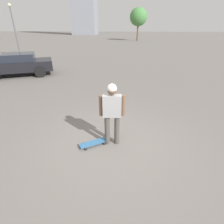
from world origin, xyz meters
name	(u,v)px	position (x,y,z in m)	size (l,w,h in m)	color
ground_plane	(112,143)	(0.00, 0.00, 0.00)	(220.00, 220.00, 0.00)	slate
person	(112,109)	(0.00, 0.00, 1.05)	(0.24, 0.65, 1.72)	#4C4742
skateboard	(94,143)	(0.14, -0.49, 0.06)	(0.61, 0.79, 0.08)	#336693
car_parked_near	(19,64)	(-6.85, -6.78, 0.75)	(3.41, 4.56, 1.40)	black
tree_distant	(138,17)	(-38.80, 1.80, 4.71)	(3.67, 3.67, 6.57)	brown
lamp_post	(14,27)	(-13.35, -10.65, 2.87)	(0.28, 0.28, 4.80)	#59595E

